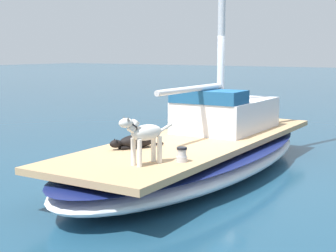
{
  "coord_description": "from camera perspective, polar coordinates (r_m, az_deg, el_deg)",
  "views": [
    {
      "loc": [
        4.33,
        -7.75,
        2.22
      ],
      "look_at": [
        0.0,
        -1.0,
        1.01
      ],
      "focal_mm": 53.48,
      "sensor_mm": 36.0,
      "label": 1
    }
  ],
  "objects": [
    {
      "name": "coiled_rope",
      "position": [
        8.47,
        -3.12,
        -1.9
      ],
      "size": [
        0.32,
        0.32,
        0.04
      ],
      "primitive_type": "torus",
      "color": "beige",
      "rests_on": "sailboat_main"
    },
    {
      "name": "deck_winch",
      "position": [
        7.09,
        1.59,
        -3.32
      ],
      "size": [
        0.16,
        0.16,
        0.21
      ],
      "color": "#B7B7BC",
      "rests_on": "sailboat_main"
    },
    {
      "name": "cabin_house",
      "position": [
        9.95,
        6.49,
        1.51
      ],
      "size": [
        1.44,
        2.25,
        0.84
      ],
      "color": "silver",
      "rests_on": "sailboat_main"
    },
    {
      "name": "ground_plane",
      "position": [
        9.15,
        3.4,
        -5.47
      ],
      "size": [
        120.0,
        120.0,
        0.0
      ],
      "primitive_type": "plane",
      "color": "navy"
    },
    {
      "name": "sailboat_main",
      "position": [
        9.08,
        3.42,
        -3.42
      ],
      "size": [
        2.65,
        7.28,
        0.66
      ],
      "color": "white",
      "rests_on": "ground"
    },
    {
      "name": "dog_white",
      "position": [
        6.86,
        -2.76,
        -0.98
      ],
      "size": [
        0.35,
        0.93,
        0.7
      ],
      "color": "silver",
      "rests_on": "sailboat_main"
    },
    {
      "name": "dog_black",
      "position": [
        8.1,
        -3.81,
        -1.78
      ],
      "size": [
        0.54,
        0.88,
        0.22
      ],
      "color": "black",
      "rests_on": "sailboat_main"
    }
  ]
}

